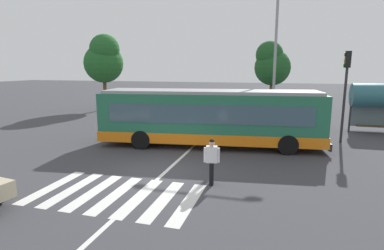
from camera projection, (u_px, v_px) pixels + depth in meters
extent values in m
plane|color=#3D3D42|center=(155.00, 172.00, 12.68)|extent=(160.00, 160.00, 0.00)
cylinder|color=black|center=(281.00, 135.00, 17.38)|extent=(1.03, 0.42, 1.00)
cylinder|color=black|center=(288.00, 145.00, 15.09)|extent=(1.03, 0.42, 1.00)
cylinder|color=black|center=(153.00, 131.00, 18.46)|extent=(1.03, 0.42, 1.00)
cylinder|color=black|center=(141.00, 140.00, 16.18)|extent=(1.03, 0.42, 1.00)
cube|color=#236B4C|center=(210.00, 117.00, 16.60)|extent=(11.95, 4.01, 2.55)
cube|color=orange|center=(210.00, 135.00, 16.79)|extent=(12.07, 4.05, 0.55)
cube|color=#3D5666|center=(210.00, 111.00, 16.55)|extent=(10.56, 3.88, 0.96)
cube|color=#3D5666|center=(324.00, 115.00, 15.72)|extent=(0.32, 2.23, 1.63)
cube|color=black|center=(325.00, 98.00, 15.56)|extent=(0.30, 1.93, 0.28)
cube|color=#99999E|center=(210.00, 92.00, 16.36)|extent=(11.46, 3.74, 0.16)
cube|color=#28282B|center=(324.00, 142.00, 15.96)|extent=(0.44, 2.54, 0.36)
cylinder|color=black|center=(212.00, 172.00, 11.34)|extent=(0.16, 0.16, 0.85)
cylinder|color=black|center=(211.00, 174.00, 11.14)|extent=(0.16, 0.16, 0.85)
cube|color=white|center=(212.00, 154.00, 11.11)|extent=(0.44, 0.32, 0.60)
cylinder|color=white|center=(205.00, 155.00, 11.14)|extent=(0.10, 0.10, 0.55)
cylinder|color=white|center=(218.00, 155.00, 11.09)|extent=(0.10, 0.10, 0.55)
sphere|color=tan|center=(212.00, 143.00, 11.03)|extent=(0.22, 0.22, 0.22)
sphere|color=black|center=(212.00, 141.00, 11.02)|extent=(0.19, 0.19, 0.19)
cylinder|color=black|center=(155.00, 108.00, 30.62)|extent=(0.22, 0.65, 0.64)
cylinder|color=black|center=(171.00, 108.00, 30.22)|extent=(0.22, 0.65, 0.64)
cylinder|color=black|center=(144.00, 111.00, 27.95)|extent=(0.22, 0.65, 0.64)
cylinder|color=black|center=(162.00, 112.00, 27.56)|extent=(0.22, 0.65, 0.64)
cube|color=#AD1E1E|center=(158.00, 106.00, 29.03)|extent=(1.97, 4.56, 0.52)
cube|color=#3D5666|center=(158.00, 102.00, 28.86)|extent=(1.67, 2.21, 0.44)
cube|color=#AD1E1E|center=(158.00, 100.00, 28.82)|extent=(1.59, 2.03, 0.09)
cylinder|color=black|center=(179.00, 109.00, 29.88)|extent=(0.26, 0.66, 0.64)
cylinder|color=black|center=(196.00, 109.00, 29.59)|extent=(0.26, 0.66, 0.64)
cylinder|color=black|center=(172.00, 113.00, 27.18)|extent=(0.26, 0.66, 0.64)
cylinder|color=black|center=(191.00, 113.00, 26.89)|extent=(0.26, 0.66, 0.64)
cube|color=#196B70|center=(185.00, 107.00, 28.33)|extent=(2.24, 4.65, 0.52)
cube|color=#3D5666|center=(185.00, 102.00, 28.15)|extent=(1.80, 2.30, 0.44)
cube|color=#196B70|center=(184.00, 100.00, 28.12)|extent=(1.71, 2.12, 0.09)
cylinder|color=black|center=(209.00, 109.00, 29.55)|extent=(0.22, 0.64, 0.64)
cylinder|color=black|center=(227.00, 110.00, 29.15)|extent=(0.22, 0.64, 0.64)
cylinder|color=black|center=(203.00, 113.00, 26.89)|extent=(0.22, 0.64, 0.64)
cylinder|color=black|center=(222.00, 114.00, 26.49)|extent=(0.22, 0.64, 0.64)
cube|color=white|center=(215.00, 108.00, 27.96)|extent=(1.94, 4.55, 0.52)
cube|color=#3D5666|center=(215.00, 103.00, 27.79)|extent=(1.66, 2.20, 0.44)
cube|color=white|center=(215.00, 101.00, 27.75)|extent=(1.58, 2.02, 0.09)
cylinder|color=black|center=(237.00, 110.00, 28.78)|extent=(0.26, 0.66, 0.64)
cylinder|color=black|center=(255.00, 111.00, 28.49)|extent=(0.26, 0.66, 0.64)
cylinder|color=black|center=(235.00, 115.00, 26.08)|extent=(0.26, 0.66, 0.64)
cylinder|color=black|center=(255.00, 115.00, 25.79)|extent=(0.26, 0.66, 0.64)
cube|color=black|center=(246.00, 109.00, 27.23)|extent=(2.23, 4.65, 0.52)
cube|color=#3D5666|center=(246.00, 104.00, 27.05)|extent=(1.80, 2.30, 0.44)
cube|color=black|center=(246.00, 102.00, 27.02)|extent=(1.71, 2.11, 0.09)
cylinder|color=black|center=(265.00, 112.00, 27.84)|extent=(0.23, 0.65, 0.64)
cylinder|color=black|center=(284.00, 112.00, 27.48)|extent=(0.23, 0.65, 0.64)
cylinder|color=black|center=(265.00, 116.00, 25.16)|extent=(0.23, 0.65, 0.64)
cylinder|color=black|center=(287.00, 117.00, 24.80)|extent=(0.23, 0.65, 0.64)
cube|color=#38383D|center=(275.00, 111.00, 26.26)|extent=(2.05, 4.59, 0.52)
cube|color=#3D5666|center=(276.00, 105.00, 26.09)|extent=(1.71, 2.24, 0.44)
cube|color=#38383D|center=(276.00, 103.00, 26.05)|extent=(1.63, 2.06, 0.09)
cylinder|color=#28282B|center=(344.00, 106.00, 17.25)|extent=(0.14, 0.14, 4.24)
cube|color=black|center=(348.00, 59.00, 16.78)|extent=(0.28, 0.32, 0.90)
cylinder|color=#410907|center=(345.00, 54.00, 16.77)|extent=(0.04, 0.20, 0.20)
cylinder|color=yellow|center=(344.00, 60.00, 16.83)|extent=(0.04, 0.20, 0.20)
cylinder|color=#093B10|center=(344.00, 66.00, 16.88)|extent=(0.04, 0.20, 0.20)
cylinder|color=#28282B|center=(350.00, 115.00, 20.43)|extent=(0.12, 0.12, 2.30)
cube|color=slate|center=(381.00, 113.00, 20.53)|extent=(3.91, 0.04, 1.93)
cube|color=#4C3823|center=(383.00, 127.00, 20.02)|extent=(3.26, 0.36, 0.08)
cylinder|color=#939399|center=(275.00, 55.00, 22.35)|extent=(0.20, 0.20, 10.38)
cylinder|color=brown|center=(105.00, 94.00, 31.19)|extent=(0.36, 0.36, 3.33)
sphere|color=#236028|center=(104.00, 63.00, 30.63)|extent=(3.86, 3.86, 3.86)
sphere|color=#236028|center=(105.00, 49.00, 29.98)|extent=(2.90, 2.90, 2.90)
cylinder|color=brown|center=(271.00, 96.00, 29.32)|extent=(0.36, 0.36, 3.10)
sphere|color=#1E5123|center=(272.00, 67.00, 28.82)|extent=(3.34, 3.34, 3.34)
sphere|color=#1E5123|center=(269.00, 55.00, 28.46)|extent=(2.51, 2.51, 2.51)
cube|color=silver|center=(53.00, 186.00, 11.10)|extent=(0.45, 3.21, 0.01)
cube|color=silver|center=(73.00, 189.00, 10.87)|extent=(0.45, 3.21, 0.01)
cube|color=silver|center=(94.00, 192.00, 10.65)|extent=(0.45, 3.21, 0.01)
cube|color=silver|center=(116.00, 194.00, 10.42)|extent=(0.45, 3.21, 0.01)
cube|color=silver|center=(139.00, 197.00, 10.19)|extent=(0.45, 3.21, 0.01)
cube|color=silver|center=(163.00, 200.00, 9.97)|extent=(0.45, 3.21, 0.01)
cube|color=silver|center=(188.00, 203.00, 9.74)|extent=(0.45, 3.21, 0.01)
cube|color=silver|center=(180.00, 159.00, 14.46)|extent=(0.16, 24.00, 0.01)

